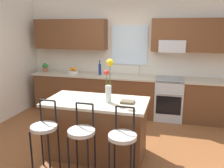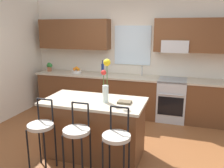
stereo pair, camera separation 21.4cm
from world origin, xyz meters
The scene contains 14 objects.
ground_plane centered at (0.00, 0.00, 0.00)m, with size 14.00×14.00×0.00m, color brown.
back_wall_assembly centered at (0.02, 1.98, 1.51)m, with size 5.60×0.50×2.70m.
counter_run centered at (0.00, 1.70, 0.47)m, with size 4.56×0.64×0.92m.
sink_faucet centered at (0.27, 1.84, 1.06)m, with size 0.02×0.13×0.23m.
oven_range centered at (0.98, 1.68, 0.46)m, with size 0.60×0.64×0.92m.
kitchen_island centered at (-0.09, -0.23, 0.46)m, with size 1.57×0.82×0.92m.
bar_stool_near centered at (-0.64, -0.85, 0.64)m, with size 0.36×0.36×1.04m.
bar_stool_middle centered at (-0.09, -0.85, 0.64)m, with size 0.36×0.36×1.04m.
bar_stool_far centered at (0.46, -0.85, 0.64)m, with size 0.36×0.36×1.04m.
flower_vase centered at (0.12, -0.27, 1.24)m, with size 0.14×0.10×0.65m.
cookbook centered at (0.40, -0.23, 0.94)m, with size 0.20×0.15×0.03m, color brown.
fruit_bowl_oranges centered at (-1.33, 1.70, 0.97)m, with size 0.24×0.24×0.16m.
bottle_olive_oil centered at (-0.64, 1.70, 1.06)m, with size 0.06×0.06×0.34m.
potted_plant_small centered at (-2.08, 1.70, 1.04)m, with size 0.17×0.12×0.22m.
Camera 2 is at (1.22, -3.43, 2.02)m, focal length 37.51 mm.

